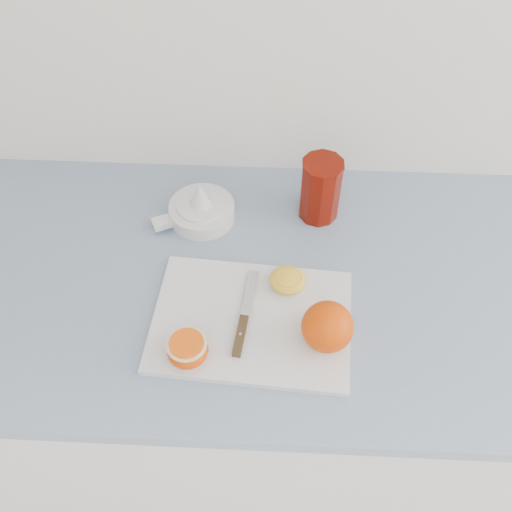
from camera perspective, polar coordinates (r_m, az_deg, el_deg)
The scene contains 8 objects.
counter at distance 1.44m, azimuth 2.12°, elevation -12.79°, with size 2.44×0.64×0.89m.
cutting_board at distance 1.00m, azimuth -0.45°, elevation -6.50°, with size 0.34×0.24×0.01m, color silver.
whole_orange at distance 0.94m, azimuth 7.16°, elevation -7.04°, with size 0.09×0.09×0.09m.
half_orange at distance 0.95m, azimuth -6.86°, elevation -9.26°, with size 0.07×0.07×0.04m.
squeezed_shell at distance 1.03m, azimuth 3.17°, elevation -2.39°, with size 0.06×0.06×0.03m.
paring_knife at distance 0.98m, azimuth -1.41°, elevation -7.20°, with size 0.04×0.18×0.01m.
citrus_juicer at distance 1.15m, azimuth -5.53°, elevation 4.70°, with size 0.16×0.13×0.09m.
red_tumbler at distance 1.13m, azimuth 6.43°, elevation 6.47°, with size 0.08×0.08×0.13m.
Camera 1 is at (-0.23, 1.05, 1.74)m, focal length 40.00 mm.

